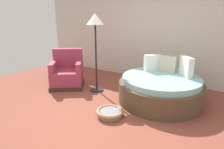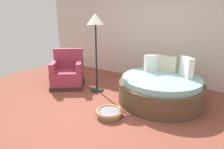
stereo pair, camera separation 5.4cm
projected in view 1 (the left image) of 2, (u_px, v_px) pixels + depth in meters
ground_plane at (106, 117)px, 3.57m from camera, size 8.00×8.00×0.02m
back_wall at (160, 27)px, 5.18m from camera, size 8.00×0.12×2.97m
round_daybed at (161, 89)px, 4.13m from camera, size 1.76×1.76×0.96m
red_armchair at (67, 74)px, 5.02m from camera, size 1.12×1.12×0.94m
pet_basket at (110, 113)px, 3.56m from camera, size 0.51×0.51×0.13m
floor_lamp at (95, 27)px, 4.34m from camera, size 0.40×0.40×1.82m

